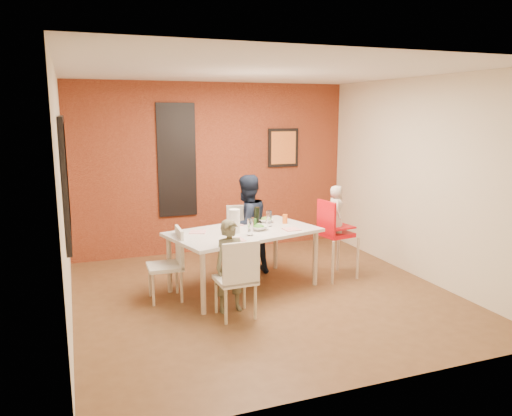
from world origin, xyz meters
name	(u,v)px	position (x,y,z in m)	size (l,w,h in m)	color
ground	(264,295)	(0.00, 0.00, 0.00)	(4.50, 4.50, 0.00)	brown
ceiling	(265,71)	(0.00, 0.00, 2.70)	(4.50, 4.50, 0.02)	silver
wall_back	(214,168)	(0.00, 2.25, 1.35)	(4.50, 0.02, 2.70)	#F1E7C7
wall_front	(371,229)	(0.00, -2.25, 1.35)	(4.50, 0.02, 2.70)	#F1E7C7
wall_left	(63,199)	(-2.25, 0.00, 1.35)	(0.02, 4.50, 2.70)	#F1E7C7
wall_right	(420,179)	(2.25, 0.00, 1.35)	(0.02, 4.50, 2.70)	#F1E7C7
brick_accent_wall	(214,168)	(0.00, 2.23, 1.35)	(4.50, 0.02, 2.70)	maroon
picture_window_frame	(65,178)	(-2.22, 0.20, 1.55)	(0.05, 1.70, 1.30)	black
picture_window_pane	(67,178)	(-2.21, 0.20, 1.55)	(0.02, 1.55, 1.15)	black
glassblock_strip	(177,160)	(-0.60, 2.21, 1.50)	(0.55, 0.03, 1.70)	silver
glassblock_surround	(177,160)	(-0.60, 2.21, 1.50)	(0.60, 0.03, 1.76)	black
art_print_frame	(283,148)	(1.20, 2.21, 1.65)	(0.54, 0.03, 0.64)	black
art_print_canvas	(284,148)	(1.20, 2.19, 1.65)	(0.44, 0.01, 0.54)	orange
dining_table	(244,236)	(-0.16, 0.32, 0.70)	(2.04, 1.46, 0.77)	silver
chair_near	(238,275)	(-0.54, -0.57, 0.50)	(0.43, 0.43, 0.90)	white
chair_far	(242,235)	(0.08, 1.08, 0.52)	(0.51, 0.51, 0.92)	white
chair_left	(171,260)	(-1.10, 0.28, 0.49)	(0.42, 0.42, 0.88)	silver
high_chair	(333,232)	(1.12, 0.30, 0.65)	(0.52, 0.52, 1.08)	red
child_near	(231,266)	(-0.54, -0.33, 0.53)	(0.39, 0.25, 1.06)	brown
child_far	(247,225)	(0.07, 0.84, 0.70)	(0.68, 0.53, 1.40)	black
toddler	(336,209)	(1.15, 0.30, 0.96)	(0.31, 0.20, 0.64)	beige
plate_near_left	(235,240)	(-0.41, -0.11, 0.77)	(0.20, 0.20, 0.01)	white
plate_far_mid	(235,225)	(-0.17, 0.65, 0.77)	(0.20, 0.20, 0.01)	white
plate_near_right	(292,229)	(0.43, 0.15, 0.77)	(0.19, 0.19, 0.01)	white
plate_far_left	(198,232)	(-0.73, 0.44, 0.77)	(0.20, 0.20, 0.01)	white
salad_bowl_a	(259,228)	(0.03, 0.29, 0.79)	(0.23, 0.23, 0.06)	silver
salad_bowl_b	(266,220)	(0.29, 0.68, 0.79)	(0.21, 0.21, 0.05)	white
wine_bottle	(257,217)	(0.07, 0.45, 0.90)	(0.07, 0.07, 0.26)	black
wine_glass_a	(250,227)	(-0.16, 0.06, 0.87)	(0.07, 0.07, 0.20)	white
wine_glass_b	(269,219)	(0.23, 0.43, 0.87)	(0.07, 0.07, 0.21)	white
paper_towel_roll	(235,221)	(-0.31, 0.24, 0.92)	(0.13, 0.13, 0.30)	white
condiment_red	(252,224)	(-0.02, 0.39, 0.83)	(0.03, 0.03, 0.13)	red
condiment_green	(255,224)	(0.01, 0.37, 0.83)	(0.03, 0.03, 0.13)	#2B6722
condiment_brown	(253,223)	(-0.01, 0.39, 0.84)	(0.04, 0.04, 0.14)	brown
sippy_cup	(285,219)	(0.50, 0.52, 0.83)	(0.07, 0.07, 0.12)	orange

